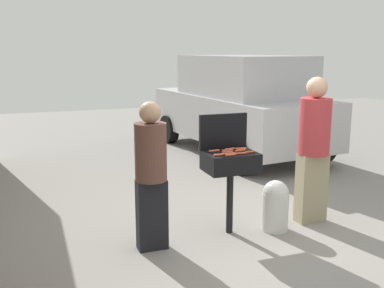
% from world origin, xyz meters
% --- Properties ---
extents(ground_plane, '(24.00, 24.00, 0.00)m').
position_xyz_m(ground_plane, '(0.00, 0.00, 0.00)').
color(ground_plane, gray).
extents(bbq_grill, '(0.60, 0.44, 0.98)m').
position_xyz_m(bbq_grill, '(-0.17, 0.19, 0.83)').
color(bbq_grill, black).
rests_on(bbq_grill, ground).
extents(grill_lid_open, '(0.60, 0.05, 0.42)m').
position_xyz_m(grill_lid_open, '(-0.17, 0.41, 1.19)').
color(grill_lid_open, black).
rests_on(grill_lid_open, bbq_grill).
extents(hot_dog_0, '(0.13, 0.04, 0.03)m').
position_xyz_m(hot_dog_0, '(-0.25, 0.02, 0.99)').
color(hot_dog_0, '#B74C33').
rests_on(hot_dog_0, bbq_grill).
extents(hot_dog_1, '(0.13, 0.03, 0.03)m').
position_xyz_m(hot_dog_1, '(-0.23, 0.16, 0.99)').
color(hot_dog_1, '#AD4228').
rests_on(hot_dog_1, bbq_grill).
extents(hot_dog_2, '(0.13, 0.03, 0.03)m').
position_xyz_m(hot_dog_2, '(-0.06, 0.17, 0.99)').
color(hot_dog_2, '#AD4228').
rests_on(hot_dog_2, bbq_grill).
extents(hot_dog_3, '(0.13, 0.03, 0.03)m').
position_xyz_m(hot_dog_3, '(-0.23, 0.08, 0.99)').
color(hot_dog_3, '#C6593D').
rests_on(hot_dog_3, bbq_grill).
extents(hot_dog_4, '(0.13, 0.04, 0.03)m').
position_xyz_m(hot_dog_4, '(-0.13, 0.30, 0.99)').
color(hot_dog_4, '#B74C33').
rests_on(hot_dog_4, bbq_grill).
extents(hot_dog_5, '(0.13, 0.03, 0.03)m').
position_xyz_m(hot_dog_5, '(-0.02, 0.23, 0.99)').
color(hot_dog_5, '#AD4228').
rests_on(hot_dog_5, bbq_grill).
extents(hot_dog_6, '(0.13, 0.04, 0.03)m').
position_xyz_m(hot_dog_6, '(-0.11, 0.05, 0.99)').
color(hot_dog_6, '#B74C33').
rests_on(hot_dog_6, bbq_grill).
extents(hot_dog_7, '(0.13, 0.03, 0.03)m').
position_xyz_m(hot_dog_7, '(-0.34, 0.28, 0.99)').
color(hot_dog_7, '#B74C33').
rests_on(hot_dog_7, bbq_grill).
extents(hot_dog_8, '(0.13, 0.04, 0.03)m').
position_xyz_m(hot_dog_8, '(0.02, 0.08, 0.99)').
color(hot_dog_8, '#AD4228').
rests_on(hot_dog_8, bbq_grill).
extents(hot_dog_9, '(0.13, 0.03, 0.03)m').
position_xyz_m(hot_dog_9, '(-0.19, 0.24, 0.99)').
color(hot_dog_9, '#B74C33').
rests_on(hot_dog_9, bbq_grill).
extents(hot_dog_10, '(0.13, 0.04, 0.03)m').
position_xyz_m(hot_dog_10, '(-0.00, 0.28, 0.99)').
color(hot_dog_10, '#B74C33').
rests_on(hot_dog_10, bbq_grill).
extents(hot_dog_11, '(0.13, 0.04, 0.03)m').
position_xyz_m(hot_dog_11, '(-0.37, 0.08, 0.99)').
color(hot_dog_11, '#C6593D').
rests_on(hot_dog_11, bbq_grill).
extents(propane_tank, '(0.32, 0.32, 0.62)m').
position_xyz_m(propane_tank, '(0.37, 0.07, 0.32)').
color(propane_tank, silver).
rests_on(propane_tank, ground).
extents(person_left, '(0.34, 0.34, 1.62)m').
position_xyz_m(person_left, '(-1.15, 0.07, 0.88)').
color(person_left, black).
rests_on(person_left, ground).
extents(person_right, '(0.38, 0.38, 1.82)m').
position_xyz_m(person_right, '(0.94, 0.16, 0.99)').
color(person_right, gray).
rests_on(person_right, ground).
extents(parked_minivan, '(2.46, 4.60, 2.02)m').
position_xyz_m(parked_minivan, '(1.82, 4.02, 1.03)').
color(parked_minivan, '#B7B7BC').
rests_on(parked_minivan, ground).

